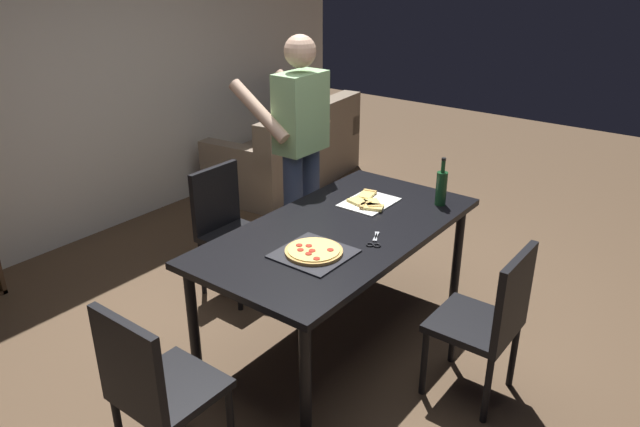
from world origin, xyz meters
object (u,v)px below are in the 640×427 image
object	(u,v)px
kitchen_scissors	(374,242)
chair_near_camera	(491,317)
chair_left_end	(153,384)
pepperoni_pizza_on_tray	(314,252)
dining_table	(340,238)
couch	(291,155)
chair_far_side	(227,223)
wine_bottle	(441,187)
person_serving_pizza	(300,143)

from	to	relation	value
kitchen_scissors	chair_near_camera	bearing A→B (deg)	-85.84
chair_left_end	kitchen_scissors	bearing A→B (deg)	-11.39
pepperoni_pizza_on_tray	kitchen_scissors	bearing A→B (deg)	-29.98
dining_table	pepperoni_pizza_on_tray	xyz separation A→B (m)	(-0.37, -0.09, 0.08)
couch	kitchen_scissors	distance (m)	3.02
chair_far_side	pepperoni_pizza_on_tray	xyz separation A→B (m)	(-0.37, -1.05, 0.25)
kitchen_scissors	pepperoni_pizza_on_tray	bearing A→B (deg)	150.02
chair_near_camera	wine_bottle	xyz separation A→B (m)	(0.68, 0.65, 0.36)
wine_bottle	chair_far_side	bearing A→B (deg)	118.00
kitchen_scissors	couch	bearing A→B (deg)	49.09
wine_bottle	kitchen_scissors	size ratio (longest dim) A/B	1.61
couch	pepperoni_pizza_on_tray	size ratio (longest dim) A/B	4.76
dining_table	kitchen_scissors	distance (m)	0.29
person_serving_pizza	wine_bottle	distance (m)	1.07
chair_near_camera	kitchen_scissors	xyz separation A→B (m)	(-0.05, 0.69, 0.24)
dining_table	chair_far_side	bearing A→B (deg)	90.00
chair_left_end	person_serving_pizza	xyz separation A→B (m)	(1.94, 0.74, 0.49)
kitchen_scissors	person_serving_pizza	bearing A→B (deg)	59.89
wine_bottle	kitchen_scissors	bearing A→B (deg)	177.07
dining_table	chair_left_end	xyz separation A→B (m)	(-1.40, 0.00, -0.17)
chair_far_side	couch	xyz separation A→B (m)	(1.91, 1.02, -0.21)
dining_table	person_serving_pizza	distance (m)	0.97
pepperoni_pizza_on_tray	wine_bottle	bearing A→B (deg)	-11.93
chair_near_camera	person_serving_pizza	distance (m)	1.85
dining_table	pepperoni_pizza_on_tray	world-z (taller)	pepperoni_pizza_on_tray
person_serving_pizza	kitchen_scissors	xyz separation A→B (m)	(-0.59, -1.02, -0.24)
chair_near_camera	chair_left_end	xyz separation A→B (m)	(-1.40, 0.96, 0.00)
dining_table	kitchen_scissors	bearing A→B (deg)	-100.47
person_serving_pizza	wine_bottle	xyz separation A→B (m)	(0.14, -1.05, -0.13)
chair_far_side	kitchen_scissors	world-z (taller)	chair_far_side
couch	pepperoni_pizza_on_tray	world-z (taller)	couch
chair_near_camera	chair_far_side	size ratio (longest dim) A/B	1.00
chair_left_end	wine_bottle	bearing A→B (deg)	-8.47
dining_table	wine_bottle	xyz separation A→B (m)	(0.68, -0.31, 0.19)
dining_table	person_serving_pizza	xyz separation A→B (m)	(0.54, 0.74, 0.32)
chair_near_camera	chair_far_side	bearing A→B (deg)	90.00
wine_bottle	kitchen_scissors	distance (m)	0.74
chair_far_side	kitchen_scissors	distance (m)	1.26
couch	kitchen_scissors	bearing A→B (deg)	-130.91
dining_table	couch	world-z (taller)	couch
pepperoni_pizza_on_tray	kitchen_scissors	xyz separation A→B (m)	(0.32, -0.18, -0.01)
couch	person_serving_pizza	size ratio (longest dim) A/B	1.02
chair_left_end	wine_bottle	size ratio (longest dim) A/B	2.85
couch	person_serving_pizza	bearing A→B (deg)	-137.74
kitchen_scissors	chair_left_end	bearing A→B (deg)	168.61
person_serving_pizza	kitchen_scissors	size ratio (longest dim) A/B	8.92
chair_far_side	pepperoni_pizza_on_tray	world-z (taller)	chair_far_side
chair_far_side	person_serving_pizza	distance (m)	0.76
dining_table	person_serving_pizza	world-z (taller)	person_serving_pizza
pepperoni_pizza_on_tray	chair_far_side	bearing A→B (deg)	70.71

